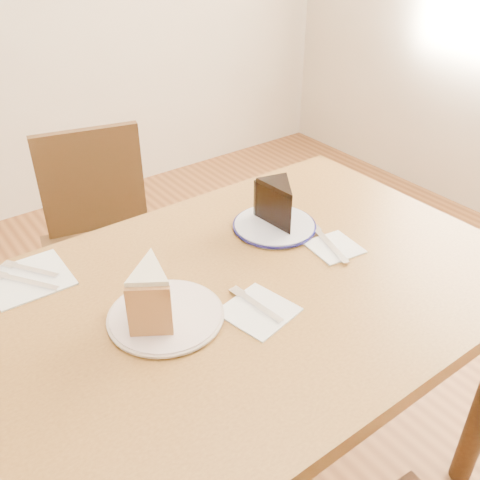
% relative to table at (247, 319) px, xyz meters
% --- Properties ---
extents(table, '(1.20, 0.80, 0.75)m').
position_rel_table_xyz_m(table, '(0.00, 0.00, 0.00)').
color(table, brown).
rests_on(table, ground).
extents(chair_far, '(0.49, 0.49, 0.82)m').
position_rel_table_xyz_m(chair_far, '(-0.02, 0.76, -0.19)').
color(chair_far, '#311D0E').
rests_on(chair_far, ground).
extents(plate_cream, '(0.22, 0.22, 0.01)m').
position_rel_table_xyz_m(plate_cream, '(-0.19, 0.01, 0.10)').
color(plate_cream, silver).
rests_on(plate_cream, table).
extents(plate_navy, '(0.20, 0.20, 0.01)m').
position_rel_table_xyz_m(plate_navy, '(0.19, 0.14, 0.10)').
color(plate_navy, silver).
rests_on(plate_navy, table).
extents(carrot_cake, '(0.12, 0.13, 0.11)m').
position_rel_table_xyz_m(carrot_cake, '(-0.21, 0.02, 0.16)').
color(carrot_cake, '#F4EAC9').
rests_on(carrot_cake, plate_cream).
extents(chocolate_cake, '(0.11, 0.13, 0.09)m').
position_rel_table_xyz_m(chocolate_cake, '(0.21, 0.14, 0.16)').
color(chocolate_cake, black).
rests_on(chocolate_cake, plate_navy).
extents(napkin_cream, '(0.15, 0.15, 0.00)m').
position_rel_table_xyz_m(napkin_cream, '(-0.04, -0.09, 0.10)').
color(napkin_cream, white).
rests_on(napkin_cream, table).
extents(napkin_navy, '(0.12, 0.12, 0.00)m').
position_rel_table_xyz_m(napkin_navy, '(0.25, -0.01, 0.10)').
color(napkin_navy, white).
rests_on(napkin_navy, table).
extents(napkin_spare, '(0.16, 0.16, 0.00)m').
position_rel_table_xyz_m(napkin_spare, '(-0.37, 0.29, 0.10)').
color(napkin_spare, white).
rests_on(napkin_spare, table).
extents(fork_cream, '(0.03, 0.14, 0.00)m').
position_rel_table_xyz_m(fork_cream, '(-0.03, -0.07, 0.10)').
color(fork_cream, silver).
rests_on(fork_cream, napkin_cream).
extents(knife_navy, '(0.06, 0.17, 0.00)m').
position_rel_table_xyz_m(knife_navy, '(0.25, 0.00, 0.10)').
color(knife_navy, silver).
rests_on(knife_navy, napkin_navy).
extents(fork_spare, '(0.09, 0.12, 0.00)m').
position_rel_table_xyz_m(fork_spare, '(-0.36, 0.32, 0.10)').
color(fork_spare, silver).
rests_on(fork_spare, napkin_spare).
extents(knife_spare, '(0.10, 0.14, 0.00)m').
position_rel_table_xyz_m(knife_spare, '(-0.38, 0.28, 0.10)').
color(knife_spare, silver).
rests_on(knife_spare, napkin_spare).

